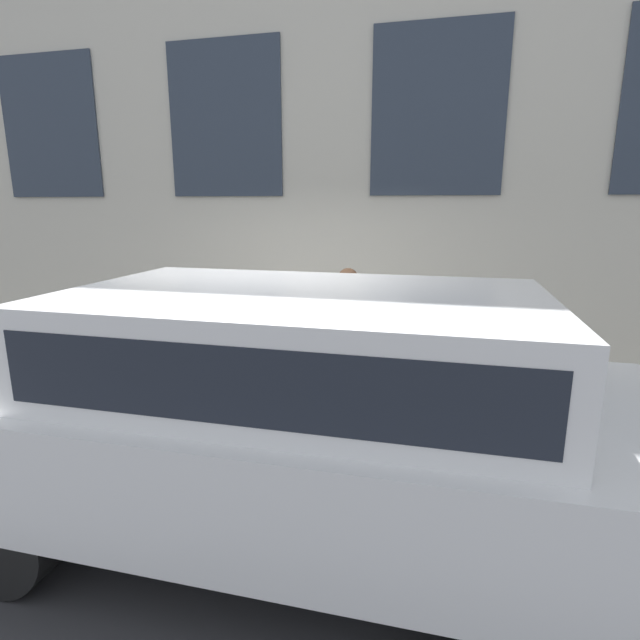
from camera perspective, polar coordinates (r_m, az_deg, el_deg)
name	(u,v)px	position (r m, az deg, el deg)	size (l,w,h in m)	color
ground_plane	(266,438)	(5.09, -6.16, -13.25)	(80.00, 80.00, 0.00)	#2D2D30
sidewalk	(301,387)	(6.16, -2.13, -7.64)	(2.52, 60.00, 0.15)	#A8A093
fire_hydrant	(291,372)	(5.31, -3.34, -5.95)	(0.32, 0.44, 0.74)	gold
person	(347,319)	(5.58, 3.16, 0.14)	(0.35, 0.23, 1.43)	#998466
parked_truck_white_near	(293,400)	(3.33, -3.14, -9.09)	(2.03, 4.78, 1.73)	black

